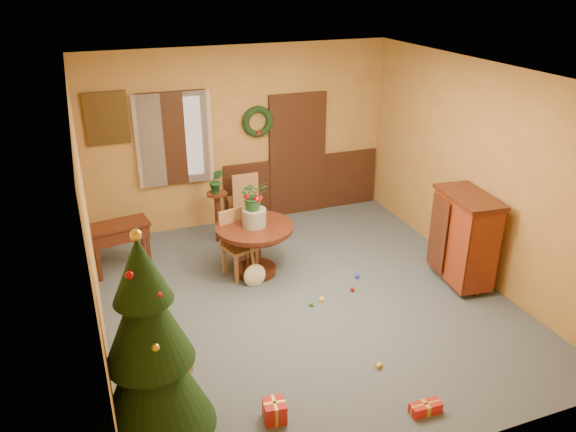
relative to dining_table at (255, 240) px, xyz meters
name	(u,v)px	position (x,y,z in m)	size (l,w,h in m)	color
room_envelope	(255,156)	(0.60, 1.81, 0.60)	(5.50, 5.50, 5.50)	#36474F
dining_table	(255,240)	(0.00, 0.00, 0.00)	(1.08, 1.08, 0.74)	black
urn	(254,217)	(0.00, 0.00, 0.34)	(0.33, 0.33, 0.24)	slate
centerpiece_plant	(254,195)	(0.00, 0.00, 0.67)	(0.37, 0.32, 0.42)	#1E4C23
chair_near	(237,241)	(-0.23, 0.11, -0.02)	(0.50, 0.50, 0.94)	olive
chair_far	(244,198)	(0.29, 1.51, 0.01)	(0.43, 0.43, 0.98)	olive
guitar	(254,261)	(-0.11, -0.31, -0.16)	(0.31, 0.15, 0.73)	#F2ECCA
plant_stand	(218,211)	(-0.23, 1.18, -0.01)	(0.32, 0.32, 0.81)	black
stand_plant	(216,181)	(-0.23, 1.18, 0.49)	(0.22, 0.17, 0.39)	#19471E
christmas_tree	(150,350)	(-1.75, -2.63, 0.50)	(1.04, 1.04, 2.15)	#382111
writing_desk	(119,235)	(-1.74, 0.75, 0.03)	(0.88, 0.53, 0.73)	black
sideboard	(464,236)	(2.55, -1.21, 0.17)	(0.64, 1.05, 1.28)	#531D09
gift_b	(275,411)	(-0.69, -2.75, -0.42)	(0.23, 0.23, 0.21)	#A71C16
gift_c	(180,369)	(-1.42, -1.78, -0.45)	(0.30, 0.30, 0.14)	brown
gift_d	(425,408)	(0.71, -3.19, -0.46)	(0.32, 0.14, 0.11)	#A71C16
toy_a	(357,276)	(1.28, -0.64, -0.50)	(0.08, 0.05, 0.05)	#2A40B9
toy_b	(311,304)	(0.41, -1.06, -0.49)	(0.06, 0.06, 0.06)	#2A8E26
toy_c	(322,300)	(0.58, -1.01, -0.50)	(0.08, 0.05, 0.05)	gold
toy_d	(352,289)	(1.06, -0.93, -0.49)	(0.06, 0.06, 0.06)	#AB0B0F
toy_e	(379,366)	(0.62, -2.44, -0.50)	(0.08, 0.05, 0.05)	yellow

